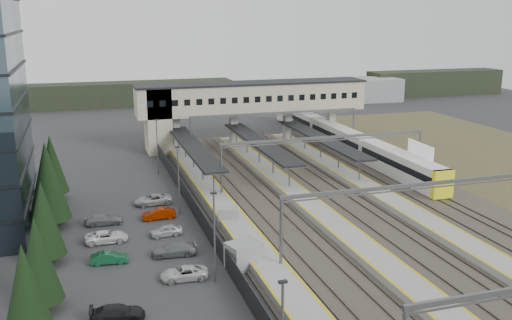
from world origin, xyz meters
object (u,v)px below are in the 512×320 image
object	(u,v)px
relay_cabin_near	(244,255)
billboard	(420,156)
train	(341,138)
footbridge	(237,102)
relay_cabin_far	(228,216)

from	to	relation	value
relay_cabin_near	billboard	world-z (taller)	billboard
relay_cabin_near	train	xyz separation A→B (m)	(28.88, 40.29, 0.79)
billboard	train	bearing A→B (deg)	94.65
relay_cabin_near	footbridge	distance (m)	50.10
relay_cabin_near	billboard	xyz separation A→B (m)	(30.58, 19.32, 2.53)
billboard	relay_cabin_near	bearing A→B (deg)	-147.72
relay_cabin_far	billboard	size ratio (longest dim) A/B	0.40
relay_cabin_near	footbridge	bearing A→B (deg)	75.32
train	billboard	world-z (taller)	billboard
relay_cabin_far	train	size ratio (longest dim) A/B	0.04
footbridge	billboard	world-z (taller)	footbridge
billboard	footbridge	bearing A→B (deg)	122.09
relay_cabin_far	billboard	distance (m)	30.48
train	billboard	size ratio (longest dim) A/B	9.14
footbridge	train	world-z (taller)	footbridge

